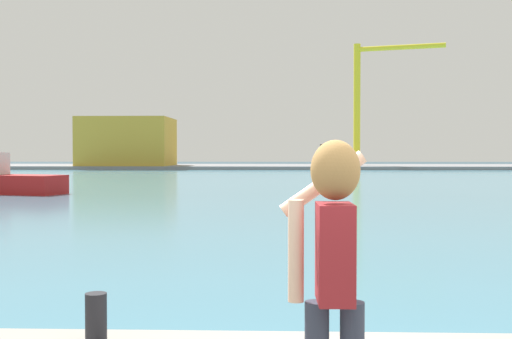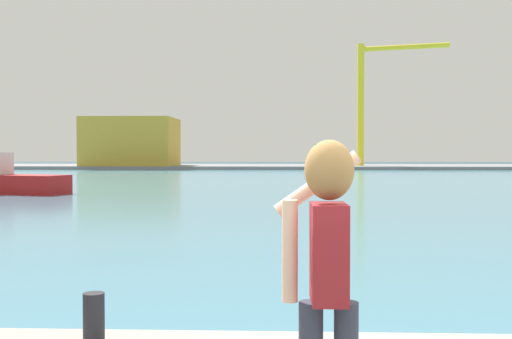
% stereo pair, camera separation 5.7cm
% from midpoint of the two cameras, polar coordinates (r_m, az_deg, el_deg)
% --- Properties ---
extents(ground_plane, '(220.00, 220.00, 0.00)m').
position_cam_midpoint_polar(ground_plane, '(53.92, 3.17, -0.99)').
color(ground_plane, '#334751').
extents(harbor_water, '(140.00, 100.00, 0.02)m').
position_cam_midpoint_polar(harbor_water, '(55.92, 3.15, -0.89)').
color(harbor_water, teal).
rests_on(harbor_water, ground_plane).
extents(far_shore_dock, '(140.00, 20.00, 0.48)m').
position_cam_midpoint_polar(far_shore_dock, '(95.89, 2.83, 0.26)').
color(far_shore_dock, gray).
rests_on(far_shore_dock, ground_plane).
extents(person_photographer, '(0.52, 0.55, 1.74)m').
position_cam_midpoint_polar(person_photographer, '(3.64, 6.84, -8.00)').
color(person_photographer, '#2D3342').
rests_on(person_photographer, quay_promenade).
extents(harbor_bollard, '(0.19, 0.19, 0.44)m').
position_cam_midpoint_polar(harbor_bollard, '(5.87, -14.13, -12.82)').
color(harbor_bollard, black).
rests_on(harbor_bollard, quay_promenade).
extents(warehouse_left, '(12.73, 10.96, 6.96)m').
position_cam_midpoint_polar(warehouse_left, '(94.53, -11.13, 2.47)').
color(warehouse_left, gold).
rests_on(warehouse_left, far_shore_dock).
extents(port_crane, '(12.52, 4.27, 17.72)m').
position_cam_midpoint_polar(port_crane, '(93.91, 10.40, 7.02)').
color(port_crane, yellow).
rests_on(port_crane, far_shore_dock).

